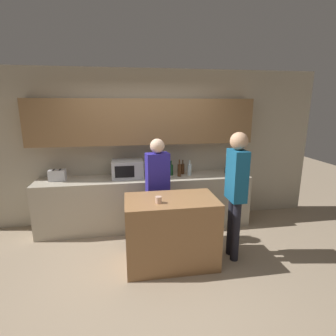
{
  "coord_description": "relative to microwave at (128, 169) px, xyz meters",
  "views": [
    {
      "loc": [
        -0.32,
        -2.92,
        2.11
      ],
      "look_at": [
        0.24,
        0.47,
        1.27
      ],
      "focal_mm": 28.0,
      "sensor_mm": 36.0,
      "label": 1
    }
  ],
  "objects": [
    {
      "name": "ground_plane",
      "position": [
        0.3,
        -1.43,
        -1.04
      ],
      "size": [
        14.0,
        14.0,
        0.0
      ],
      "primitive_type": "plane",
      "color": "gray"
    },
    {
      "name": "back_wall",
      "position": [
        0.3,
        0.23,
        0.49
      ],
      "size": [
        6.4,
        0.4,
        2.7
      ],
      "color": "#B2A893",
      "rests_on": "ground_plane"
    },
    {
      "name": "back_counter",
      "position": [
        0.3,
        -0.04,
        -0.6
      ],
      "size": [
        3.6,
        0.62,
        0.89
      ],
      "color": "#B7AD99",
      "rests_on": "ground_plane"
    },
    {
      "name": "kitchen_island",
      "position": [
        0.54,
        -1.21,
        -0.58
      ],
      "size": [
        1.2,
        0.7,
        0.92
      ],
      "color": "#996B42",
      "rests_on": "ground_plane"
    },
    {
      "name": "microwave",
      "position": [
        0.0,
        0.0,
        0.0
      ],
      "size": [
        0.52,
        0.39,
        0.3
      ],
      "color": "#B7BABC",
      "rests_on": "back_counter"
    },
    {
      "name": "toaster",
      "position": [
        -1.14,
        0.0,
        -0.06
      ],
      "size": [
        0.26,
        0.16,
        0.18
      ],
      "color": "silver",
      "rests_on": "back_counter"
    },
    {
      "name": "potted_plant",
      "position": [
        1.81,
        0.0,
        0.05
      ],
      "size": [
        0.14,
        0.14,
        0.4
      ],
      "color": "#333D4C",
      "rests_on": "back_counter"
    },
    {
      "name": "bottle_0",
      "position": [
        0.54,
        -0.13,
        -0.04
      ],
      "size": [
        0.08,
        0.08,
        0.29
      ],
      "color": "#472814",
      "rests_on": "back_counter"
    },
    {
      "name": "bottle_1",
      "position": [
        0.65,
        0.04,
        -0.05
      ],
      "size": [
        0.08,
        0.08,
        0.27
      ],
      "color": "#194723",
      "rests_on": "back_counter"
    },
    {
      "name": "bottle_2",
      "position": [
        0.75,
        0.02,
        -0.05
      ],
      "size": [
        0.07,
        0.07,
        0.26
      ],
      "color": "#194723",
      "rests_on": "back_counter"
    },
    {
      "name": "bottle_3",
      "position": [
        0.88,
        -0.07,
        -0.04
      ],
      "size": [
        0.06,
        0.06,
        0.3
      ],
      "color": "#472814",
      "rests_on": "back_counter"
    },
    {
      "name": "bottle_4",
      "position": [
        0.97,
        0.07,
        -0.05
      ],
      "size": [
        0.06,
        0.06,
        0.26
      ],
      "color": "#472814",
      "rests_on": "back_counter"
    },
    {
      "name": "bottle_5",
      "position": [
        1.07,
        -0.03,
        -0.05
      ],
      "size": [
        0.07,
        0.07,
        0.27
      ],
      "color": "silver",
      "rests_on": "back_counter"
    },
    {
      "name": "cup_0",
      "position": [
        0.36,
        -1.33,
        -0.08
      ],
      "size": [
        0.08,
        0.08,
        0.08
      ],
      "color": "beige",
      "rests_on": "kitchen_island"
    },
    {
      "name": "person_left",
      "position": [
        0.44,
        -0.6,
        -0.08
      ],
      "size": [
        0.37,
        0.24,
        1.62
      ],
      "rotation": [
        0.0,
        0.0,
        -2.98
      ],
      "color": "black",
      "rests_on": "ground_plane"
    },
    {
      "name": "person_center",
      "position": [
        1.42,
        -1.22,
        0.02
      ],
      "size": [
        0.23,
        0.34,
        1.77
      ],
      "rotation": [
        0.0,
        0.0,
        1.56
      ],
      "color": "black",
      "rests_on": "ground_plane"
    }
  ]
}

